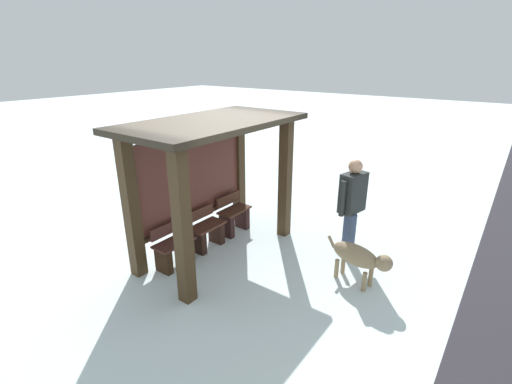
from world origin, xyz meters
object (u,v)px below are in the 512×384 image
person_walking (352,201)px  bus_shelter (209,159)px  bench_left_inside (174,250)px  dog (359,257)px  bench_center_inside (207,232)px  bench_right_inside (234,217)px

person_walking → bus_shelter: bearing=121.5°
bus_shelter → bench_left_inside: (-0.79, 0.14, -1.43)m
bench_left_inside → dog: 3.02m
bench_center_inside → bench_right_inside: bearing=-0.1°
bus_shelter → person_walking: (1.28, -2.09, -0.67)m
person_walking → dog: 1.05m
bus_shelter → dog: size_ratio=2.83×
bench_center_inside → dog: bearing=-78.5°
dog → bus_shelter: bearing=102.2°
bus_shelter → bench_right_inside: 1.61m
bench_right_inside → bench_center_inside: bearing=179.9°
dog → bench_right_inside: bearing=85.0°
bench_left_inside → person_walking: bearing=-47.2°
bus_shelter → bench_right_inside: bearing=10.2°
bench_left_inside → bus_shelter: bearing=-10.4°
bus_shelter → bench_center_inside: size_ratio=4.25×
bench_right_inside → bench_left_inside: bearing=179.9°
bench_left_inside → dog: bench_left_inside is taller
bench_left_inside → bench_right_inside: bench_right_inside is taller
bus_shelter → bench_center_inside: bearing=90.0°
bench_right_inside → dog: 2.72m
bus_shelter → bench_left_inside: 1.64m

